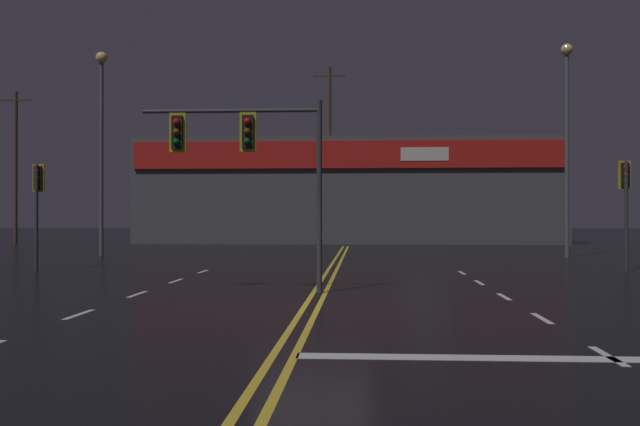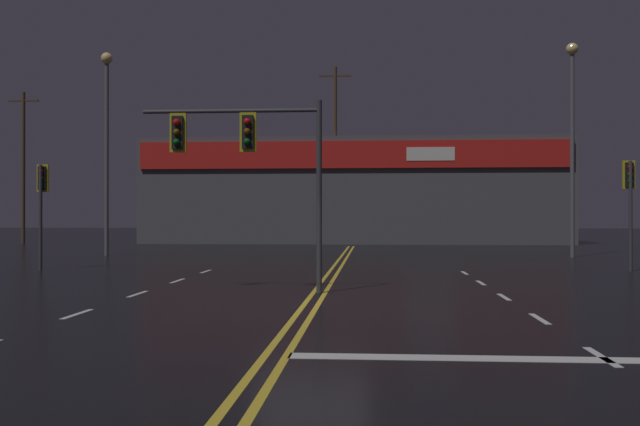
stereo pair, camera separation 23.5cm
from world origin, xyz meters
The scene contains 9 objects.
ground_plane centered at (0.00, 0.00, 0.00)m, with size 200.00×200.00×0.00m, color black.
road_markings centered at (0.76, -0.97, 0.00)m, with size 13.20×60.00×0.01m.
traffic_signal_median centered at (-1.91, 2.35, 3.67)m, with size 4.55×0.36×4.82m.
traffic_signal_corner_northwest centered at (-10.47, 9.29, 2.78)m, with size 0.42×0.36×3.78m.
traffic_signal_corner_northeast centered at (10.28, 10.18, 2.84)m, with size 0.42×0.36×3.87m.
streetlight_median_approach centered at (-11.59, 18.47, 6.28)m, with size 0.56×0.56×9.91m.
streetlight_far_left centered at (10.65, 18.64, 6.35)m, with size 0.56×0.56×10.02m.
building_backdrop centered at (0.00, 37.76, 3.70)m, with size 29.85×10.23×7.38m.
utility_pole_row centered at (0.36, 33.38, 6.17)m, with size 47.41×0.26×12.78m.
Camera 2 is at (1.32, -15.36, 1.92)m, focal length 40.00 mm.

